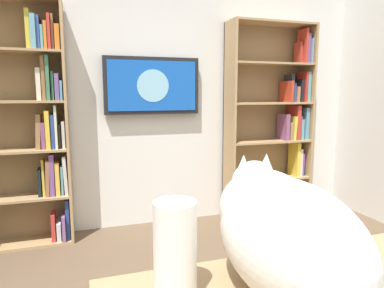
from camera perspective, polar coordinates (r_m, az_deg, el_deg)
The scene contains 7 objects.
wall_back at distance 3.41m, azimuth -6.87°, elevation 9.17°, with size 4.52×0.06×2.70m, color silver.
bookshelf_left at distance 3.76m, azimuth 13.84°, elevation 3.29°, with size 0.92×0.28×2.00m.
bookshelf_right at distance 3.22m, azimuth -25.62°, elevation 2.71°, with size 0.88×0.28×2.06m.
wall_mounted_tv at distance 3.33m, azimuth -6.55°, elevation 9.53°, with size 0.91×0.07×0.54m.
cat at distance 0.97m, azimuth 14.33°, elevation -13.47°, with size 0.31×0.67×0.35m.
paper_towel_roll at distance 0.91m, azimuth -2.81°, elevation -17.40°, with size 0.11×0.11×0.26m, color white.
coffee_mug at distance 1.30m, azimuth 24.66°, elevation -14.04°, with size 0.08×0.08×0.10m, color white.
Camera 1 is at (0.66, 1.11, 1.30)m, focal length 32.24 mm.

